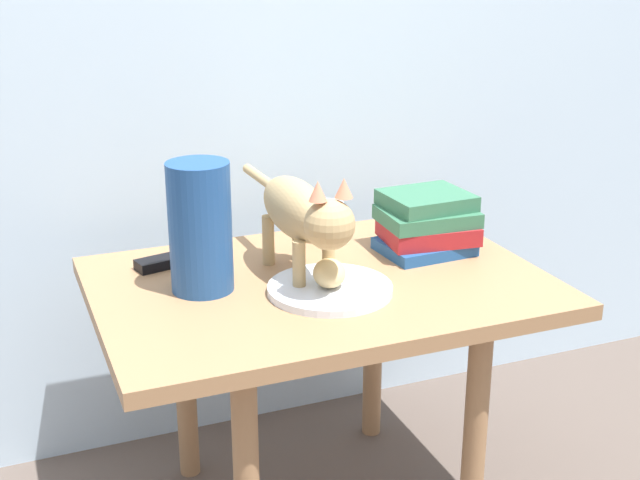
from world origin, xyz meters
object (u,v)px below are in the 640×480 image
at_px(green_vase, 200,227).
at_px(candle_jar, 327,224).
at_px(tv_remote, 173,260).
at_px(cat, 302,213).
at_px(book_stack, 427,223).
at_px(side_table, 320,311).
at_px(bread_roll, 329,273).
at_px(plate, 330,289).

relative_size(green_vase, candle_jar, 2.84).
bearing_deg(tv_remote, cat, -51.74).
distance_m(book_stack, green_vase, 0.49).
relative_size(side_table, bread_roll, 10.58).
relative_size(bread_roll, green_vase, 0.33).
relative_size(side_table, tv_remote, 5.64).
bearing_deg(candle_jar, book_stack, -38.75).
relative_size(bread_roll, book_stack, 0.40).
height_order(bread_roll, candle_jar, candle_jar).
distance_m(cat, green_vase, 0.19).
bearing_deg(plate, green_vase, 154.16).
bearing_deg(tv_remote, plate, -59.32).
relative_size(plate, candle_jar, 2.71).
relative_size(plate, green_vase, 0.95).
bearing_deg(bread_roll, candle_jar, 68.40).
xyz_separation_m(plate, bread_roll, (-0.00, -0.00, 0.03)).
bearing_deg(book_stack, tv_remote, 167.13).
bearing_deg(side_table, book_stack, 14.31).
bearing_deg(cat, bread_roll, -74.35).
height_order(cat, candle_jar, cat).
relative_size(cat, tv_remote, 3.20).
xyz_separation_m(side_table, green_vase, (-0.22, 0.04, 0.19)).
height_order(book_stack, candle_jar, book_stack).
relative_size(plate, tv_remote, 1.53).
xyz_separation_m(plate, candle_jar, (0.10, 0.27, 0.03)).
bearing_deg(tv_remote, book_stack, -25.69).
bearing_deg(bread_roll, tv_remote, 133.12).
height_order(side_table, cat, cat).
distance_m(book_stack, candle_jar, 0.21).
distance_m(side_table, plate, 0.10).
bearing_deg(tv_remote, side_table, -49.93).
bearing_deg(green_vase, side_table, -9.78).
height_order(book_stack, tv_remote, book_stack).
distance_m(cat, book_stack, 0.31).
bearing_deg(bread_roll, cat, 105.65).
bearing_deg(tv_remote, green_vase, -93.72).
distance_m(cat, candle_jar, 0.25).
distance_m(plate, candle_jar, 0.29).
distance_m(side_table, cat, 0.20).
bearing_deg(book_stack, candle_jar, 141.25).
bearing_deg(bread_roll, plate, 33.94).
xyz_separation_m(plate, book_stack, (0.27, 0.13, 0.05)).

